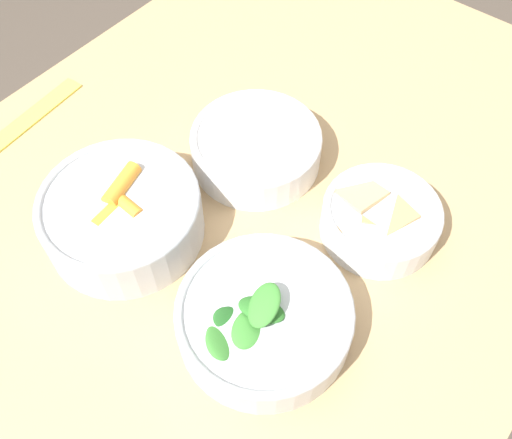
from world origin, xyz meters
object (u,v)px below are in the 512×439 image
Objects in this scene: bowl_carrots at (122,215)px; ruler at (5,138)px; bowl_greens at (263,318)px; bowl_beans_hotdog at (256,148)px; bowl_cookies at (380,218)px.

bowl_carrots is 0.25m from ruler.
bowl_greens is at bearing -89.77° from ruler.
ruler is at bearing 122.35° from bowl_beans_hotdog.
ruler is at bearing 90.23° from bowl_greens.
bowl_cookies is at bearing -88.51° from bowl_beans_hotdog.
bowl_cookies is (0.19, -0.24, -0.01)m from bowl_carrots.
bowl_greens is 1.33× the size of bowl_cookies.
bowl_greens is at bearing -89.00° from bowl_carrots.
bowl_beans_hotdog is at bearing -57.65° from ruler.
bowl_cookies is (0.19, -0.03, -0.00)m from bowl_greens.
bowl_cookies is (0.00, -0.19, 0.00)m from bowl_beans_hotdog.
bowl_beans_hotdog is (0.19, 0.16, -0.00)m from bowl_greens.
bowl_beans_hotdog reaches higher than ruler.
bowl_carrots reaches higher than bowl_greens.
bowl_cookies is at bearing -50.85° from bowl_carrots.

